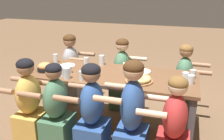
% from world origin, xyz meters
% --- Properties ---
extents(ground_plane, '(18.00, 18.00, 0.00)m').
position_xyz_m(ground_plane, '(0.00, 0.00, 0.00)').
color(ground_plane, brown).
rests_on(ground_plane, ground).
extents(dining_table, '(2.11, 0.82, 0.78)m').
position_xyz_m(dining_table, '(0.00, 0.00, 0.69)').
color(dining_table, brown).
rests_on(dining_table, ground).
extents(pizza_board_main, '(0.32, 0.32, 0.06)m').
position_xyz_m(pizza_board_main, '(0.38, -0.17, 0.81)').
color(pizza_board_main, '#996B42').
rests_on(pizza_board_main, dining_table).
extents(skillet_bowl, '(0.30, 0.20, 0.11)m').
position_xyz_m(skillet_bowl, '(-0.86, -0.15, 0.83)').
color(skillet_bowl, black).
rests_on(skillet_bowl, dining_table).
extents(empty_plate_a, '(0.23, 0.23, 0.02)m').
position_xyz_m(empty_plate_a, '(0.34, 0.19, 0.78)').
color(empty_plate_a, white).
rests_on(empty_plate_a, dining_table).
extents(empty_plate_b, '(0.21, 0.21, 0.02)m').
position_xyz_m(empty_plate_b, '(-0.68, 0.12, 0.78)').
color(empty_plate_b, white).
rests_on(empty_plate_b, dining_table).
extents(cocktail_glass_blue, '(0.08, 0.08, 0.11)m').
position_xyz_m(cocktail_glass_blue, '(-0.53, -0.13, 0.82)').
color(cocktail_glass_blue, silver).
rests_on(cocktail_glass_blue, dining_table).
extents(drinking_glass_a, '(0.08, 0.08, 0.14)m').
position_xyz_m(drinking_glass_a, '(-0.25, 0.31, 0.84)').
color(drinking_glass_a, silver).
rests_on(drinking_glass_a, dining_table).
extents(drinking_glass_b, '(0.08, 0.08, 0.13)m').
position_xyz_m(drinking_glass_b, '(-0.47, -0.32, 0.83)').
color(drinking_glass_b, silver).
rests_on(drinking_glass_b, dining_table).
extents(drinking_glass_c, '(0.07, 0.07, 0.12)m').
position_xyz_m(drinking_glass_c, '(-0.92, 0.22, 0.83)').
color(drinking_glass_c, silver).
rests_on(drinking_glass_c, dining_table).
extents(drinking_glass_d, '(0.07, 0.07, 0.13)m').
position_xyz_m(drinking_glass_d, '(-0.54, -0.28, 0.84)').
color(drinking_glass_d, silver).
rests_on(drinking_glass_d, dining_table).
extents(drinking_glass_e, '(0.06, 0.06, 0.12)m').
position_xyz_m(drinking_glass_e, '(-0.16, -0.21, 0.83)').
color(drinking_glass_e, silver).
rests_on(drinking_glass_e, dining_table).
extents(drinking_glass_f, '(0.08, 0.08, 0.10)m').
position_xyz_m(drinking_glass_f, '(0.89, 0.03, 0.82)').
color(drinking_glass_f, silver).
rests_on(drinking_glass_f, dining_table).
extents(drinking_glass_g, '(0.06, 0.06, 0.15)m').
position_xyz_m(drinking_glass_g, '(-0.39, 0.10, 0.84)').
color(drinking_glass_g, silver).
rests_on(drinking_glass_g, dining_table).
extents(drinking_glass_h, '(0.07, 0.07, 0.11)m').
position_xyz_m(drinking_glass_h, '(0.97, 0.14, 0.82)').
color(drinking_glass_h, silver).
rests_on(drinking_glass_h, dining_table).
extents(drinking_glass_i, '(0.06, 0.06, 0.11)m').
position_xyz_m(drinking_glass_i, '(-0.27, -0.32, 0.83)').
color(drinking_glass_i, silver).
rests_on(drinking_glass_i, dining_table).
extents(drinking_glass_j, '(0.08, 0.08, 0.10)m').
position_xyz_m(drinking_glass_j, '(0.95, -0.04, 0.83)').
color(drinking_glass_j, silver).
rests_on(drinking_glass_j, dining_table).
extents(diner_near_midright, '(0.51, 0.40, 1.17)m').
position_xyz_m(diner_near_midright, '(0.41, -0.63, 0.54)').
color(diner_near_midright, '#2D5193').
rests_on(diner_near_midright, ground).
extents(diner_near_left, '(0.51, 0.40, 1.08)m').
position_xyz_m(diner_near_left, '(-0.81, -0.63, 0.50)').
color(diner_near_left, gold).
rests_on(diner_near_left, ground).
extents(diner_near_right, '(0.51, 0.40, 1.06)m').
position_xyz_m(diner_near_right, '(0.83, -0.63, 0.48)').
color(diner_near_right, '#B22D2D').
rests_on(diner_near_right, ground).
extents(diner_near_center, '(0.51, 0.40, 1.10)m').
position_xyz_m(diner_near_center, '(-0.03, -0.63, 0.51)').
color(diner_near_center, '#2D5193').
rests_on(diner_near_center, ground).
extents(diner_far_right, '(0.51, 0.40, 1.08)m').
position_xyz_m(diner_far_right, '(0.87, 0.63, 0.49)').
color(diner_far_right, '#477556').
rests_on(diner_far_right, ground).
extents(diner_near_midleft, '(0.51, 0.40, 1.06)m').
position_xyz_m(diner_near_midleft, '(-0.46, -0.63, 0.48)').
color(diner_near_midleft, '#477556').
rests_on(diner_near_midleft, ground).
extents(diner_far_center, '(0.51, 0.40, 1.10)m').
position_xyz_m(diner_far_center, '(-0.03, 0.63, 0.50)').
color(diner_far_center, '#477556').
rests_on(diner_far_center, ground).
extents(diner_far_left, '(0.51, 0.40, 1.11)m').
position_xyz_m(diner_far_left, '(-0.89, 0.63, 0.51)').
color(diner_far_left, '#99999E').
rests_on(diner_far_left, ground).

